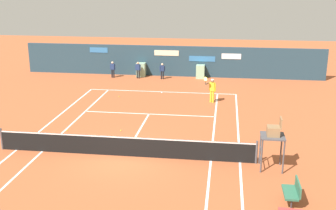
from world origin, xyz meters
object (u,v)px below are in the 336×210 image
Objects in this scene: tennis_ball_by_sideline at (121,131)px; tennis_ball_mid_court at (119,96)px; player_bench at (293,191)px; ball_kid_left_post at (113,68)px; ball_kid_centre_post at (162,70)px; umpire_chair at (273,135)px; player_on_baseline at (212,88)px; tennis_ball_near_service_line at (67,130)px; ball_kid_right_post at (138,69)px.

tennis_ball_mid_court is (-1.78, 6.70, 0.00)m from tennis_ball_by_sideline.
tennis_ball_by_sideline is 6.94m from tennis_ball_mid_court.
player_bench reaches higher than tennis_ball_by_sideline.
ball_kid_centre_post is at bearing -177.77° from ball_kid_left_post.
player_bench is 22.44m from ball_kid_left_post.
ball_kid_centre_post is (-7.68, 19.08, 0.25)m from player_bench.
umpire_chair reaches higher than player_on_baseline.
tennis_ball_by_sideline is 1.00× the size of tennis_ball_near_service_line.
player_bench is at bearing 121.75° from ball_kid_right_post.
tennis_ball_near_service_line is (-10.95, 6.25, -0.47)m from player_bench.
ball_kid_left_post is 4.13m from ball_kid_centre_post.
ball_kid_right_post reaches higher than tennis_ball_mid_court.
tennis_ball_near_service_line is (-1.26, -12.82, -0.75)m from ball_kid_right_post.
ball_kid_right_post is at bearing 97.42° from tennis_ball_by_sideline.
player_bench is at bearing -170.33° from umpire_chair.
tennis_ball_mid_court is (1.96, -5.77, -0.74)m from ball_kid_left_post.
player_on_baseline is 7.81m from tennis_ball_by_sideline.
ball_kid_right_post is 12.91m from tennis_ball_near_service_line.
umpire_chair reaches higher than tennis_ball_near_service_line.
ball_kid_centre_post reaches higher than player_bench.
player_on_baseline is 8.84m from ball_kid_right_post.
ball_kid_left_post is 1.03× the size of ball_kid_centre_post.
tennis_ball_by_sideline is at bearing 6.93° from tennis_ball_near_service_line.
player_bench is at bearing 101.88° from ball_kid_centre_post.
ball_kid_left_post is at bearing -10.06° from ball_kid_centre_post.
ball_kid_centre_post is 6.21m from tennis_ball_mid_court.
tennis_ball_mid_court is (-6.41, 0.47, -0.92)m from player_on_baseline.
tennis_ball_near_service_line is at bearing 65.65° from ball_kid_centre_post.
ball_kid_right_post reaches higher than ball_kid_left_post.
player_bench is 16.56m from tennis_ball_mid_court.
umpire_chair is 1.78× the size of ball_kid_centre_post.
tennis_ball_by_sideline is at bearing 80.74° from player_on_baseline.
umpire_chair is at bearing 127.24° from ball_kid_left_post.
player_bench is 10.44m from tennis_ball_by_sideline.
tennis_ball_near_service_line and tennis_ball_mid_court have the same top height.
player_on_baseline is at bearing 15.02° from player_bench.
ball_kid_left_post is at bearing 35.01° from umpire_chair.
ball_kid_left_post is 12.87m from tennis_ball_near_service_line.
tennis_ball_near_service_line is 7.14m from tennis_ball_mid_court.
tennis_ball_near_service_line is at bearing 60.27° from player_bench.
tennis_ball_near_service_line is at bearing 96.10° from ball_kid_left_post.
umpire_chair reaches higher than ball_kid_left_post.
ball_kid_left_post is at bearing 4.82° from ball_kid_right_post.
tennis_ball_mid_court is at bearing 111.03° from ball_kid_left_post.
ball_kid_right_post is 20.11× the size of tennis_ball_mid_court.
tennis_ball_by_sideline is at bearing 78.18° from ball_kid_centre_post.
tennis_ball_by_sideline and tennis_ball_near_service_line have the same top height.
player_bench is 12.62m from tennis_ball_near_service_line.
ball_kid_centre_post is at bearing 23.98° from umpire_chair.
ball_kid_right_post is 20.11× the size of tennis_ball_by_sideline.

